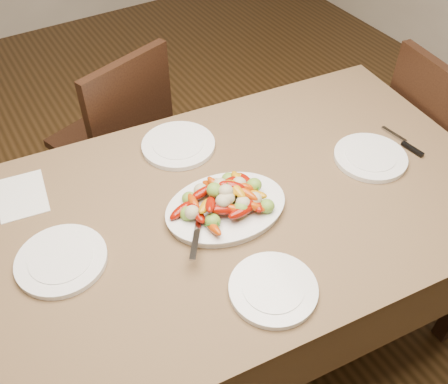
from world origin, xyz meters
TOP-DOWN VIEW (x-y plane):
  - floor at (0.00, 0.00)m, footprint 6.00×6.00m
  - dining_table at (0.04, -0.09)m, footprint 1.94×1.22m
  - chair_far at (-0.05, 0.77)m, footprint 0.53×0.53m
  - chair_right at (1.19, -0.08)m, footprint 0.47×0.47m
  - serving_platter at (0.03, -0.12)m, footprint 0.40×0.32m
  - roasted_vegetables at (0.03, -0.12)m, footprint 0.33×0.24m
  - serving_spoon at (-0.04, -0.15)m, footprint 0.26×0.21m
  - plate_left at (-0.48, -0.05)m, footprint 0.26×0.26m
  - plate_right at (0.59, -0.17)m, footprint 0.25×0.25m
  - plate_far at (0.05, 0.24)m, footprint 0.26×0.26m
  - plate_near at (-0.02, -0.44)m, footprint 0.24×0.24m
  - menu_card at (-0.50, 0.28)m, footprint 0.18×0.23m
  - table_knife at (0.76, -0.17)m, footprint 0.04×0.20m

SIDE VIEW (x-z plane):
  - floor at x=0.00m, z-range 0.00..0.00m
  - dining_table at x=0.04m, z-range 0.00..0.76m
  - chair_far at x=-0.05m, z-range 0.00..0.95m
  - chair_right at x=1.19m, z-range 0.00..0.95m
  - menu_card at x=-0.50m, z-range 0.76..0.76m
  - table_knife at x=0.76m, z-range 0.76..0.77m
  - plate_left at x=-0.48m, z-range 0.76..0.78m
  - plate_right at x=0.59m, z-range 0.76..0.78m
  - plate_far at x=0.05m, z-range 0.76..0.78m
  - plate_near at x=-0.02m, z-range 0.76..0.78m
  - serving_platter at x=0.03m, z-range 0.76..0.78m
  - serving_spoon at x=-0.04m, z-range 0.79..0.82m
  - roasted_vegetables at x=0.03m, z-range 0.78..0.87m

